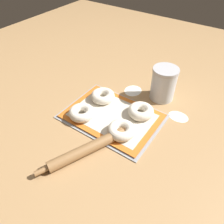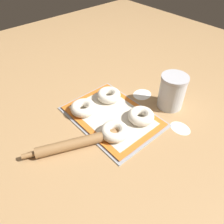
{
  "view_description": "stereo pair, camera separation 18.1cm",
  "coord_description": "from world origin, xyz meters",
  "px_view_note": "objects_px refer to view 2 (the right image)",
  "views": [
    {
      "loc": [
        0.41,
        -0.62,
        0.71
      ],
      "look_at": [
        -0.02,
        -0.0,
        0.03
      ],
      "focal_mm": 35.0,
      "sensor_mm": 36.0,
      "label": 1
    },
    {
      "loc": [
        0.55,
        -0.5,
        0.71
      ],
      "look_at": [
        -0.02,
        -0.0,
        0.03
      ],
      "focal_mm": 35.0,
      "sensor_mm": 36.0,
      "label": 2
    }
  ],
  "objects_px": {
    "bagel_front_left": "(83,108)",
    "rolling_pin": "(77,143)",
    "bagel_back_right": "(141,116)",
    "flour_canister": "(172,92)",
    "baking_tray": "(112,116)",
    "bagel_front_right": "(115,131)",
    "bagel_back_left": "(109,95)"
  },
  "relations": [
    {
      "from": "bagel_back_right",
      "to": "rolling_pin",
      "type": "relative_size",
      "value": 0.3
    },
    {
      "from": "bagel_front_right",
      "to": "flour_canister",
      "type": "height_order",
      "value": "flour_canister"
    },
    {
      "from": "bagel_front_right",
      "to": "rolling_pin",
      "type": "relative_size",
      "value": 0.3
    },
    {
      "from": "baking_tray",
      "to": "bagel_front_right",
      "type": "relative_size",
      "value": 3.72
    },
    {
      "from": "baking_tray",
      "to": "bagel_back_left",
      "type": "relative_size",
      "value": 3.72
    },
    {
      "from": "baking_tray",
      "to": "bagel_front_left",
      "type": "relative_size",
      "value": 3.72
    },
    {
      "from": "flour_canister",
      "to": "rolling_pin",
      "type": "xyz_separation_m",
      "value": [
        -0.09,
        -0.49,
        -0.06
      ]
    },
    {
      "from": "bagel_back_right",
      "to": "flour_canister",
      "type": "distance_m",
      "value": 0.2
    },
    {
      "from": "baking_tray",
      "to": "flour_canister",
      "type": "relative_size",
      "value": 2.63
    },
    {
      "from": "bagel_back_left",
      "to": "bagel_front_left",
      "type": "bearing_deg",
      "value": -91.97
    },
    {
      "from": "bagel_back_left",
      "to": "bagel_back_right",
      "type": "xyz_separation_m",
      "value": [
        0.21,
        0.01,
        0.0
      ]
    },
    {
      "from": "bagel_back_left",
      "to": "rolling_pin",
      "type": "height_order",
      "value": "bagel_back_left"
    },
    {
      "from": "baking_tray",
      "to": "bagel_front_right",
      "type": "distance_m",
      "value": 0.13
    },
    {
      "from": "bagel_front_right",
      "to": "bagel_back_right",
      "type": "bearing_deg",
      "value": 86.78
    },
    {
      "from": "bagel_front_right",
      "to": "rolling_pin",
      "type": "xyz_separation_m",
      "value": [
        -0.06,
        -0.15,
        -0.01
      ]
    },
    {
      "from": "bagel_front_left",
      "to": "rolling_pin",
      "type": "distance_m",
      "value": 0.21
    },
    {
      "from": "baking_tray",
      "to": "bagel_front_left",
      "type": "distance_m",
      "value": 0.14
    },
    {
      "from": "bagel_back_right",
      "to": "flour_canister",
      "type": "bearing_deg",
      "value": 84.48
    },
    {
      "from": "bagel_front_right",
      "to": "bagel_back_right",
      "type": "relative_size",
      "value": 1.0
    },
    {
      "from": "flour_canister",
      "to": "bagel_front_left",
      "type": "bearing_deg",
      "value": -123.8
    },
    {
      "from": "baking_tray",
      "to": "flour_canister",
      "type": "xyz_separation_m",
      "value": [
        0.13,
        0.27,
        0.08
      ]
    },
    {
      "from": "bagel_front_left",
      "to": "rolling_pin",
      "type": "xyz_separation_m",
      "value": [
        0.15,
        -0.14,
        -0.01
      ]
    },
    {
      "from": "flour_canister",
      "to": "rolling_pin",
      "type": "relative_size",
      "value": 0.42
    },
    {
      "from": "bagel_back_right",
      "to": "bagel_front_left",
      "type": "bearing_deg",
      "value": -143.07
    },
    {
      "from": "bagel_front_left",
      "to": "bagel_back_right",
      "type": "bearing_deg",
      "value": 36.93
    },
    {
      "from": "bagel_back_left",
      "to": "rolling_pin",
      "type": "distance_m",
      "value": 0.33
    },
    {
      "from": "flour_canister",
      "to": "bagel_back_right",
      "type": "bearing_deg",
      "value": -95.52
    },
    {
      "from": "bagel_front_right",
      "to": "bagel_back_left",
      "type": "height_order",
      "value": "same"
    },
    {
      "from": "bagel_back_left",
      "to": "rolling_pin",
      "type": "bearing_deg",
      "value": -63.66
    },
    {
      "from": "flour_canister",
      "to": "bagel_back_left",
      "type": "bearing_deg",
      "value": -139.4
    },
    {
      "from": "baking_tray",
      "to": "bagel_front_left",
      "type": "bearing_deg",
      "value": -143.39
    },
    {
      "from": "bagel_back_left",
      "to": "rolling_pin",
      "type": "xyz_separation_m",
      "value": [
        0.15,
        -0.29,
        -0.01
      ]
    }
  ]
}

